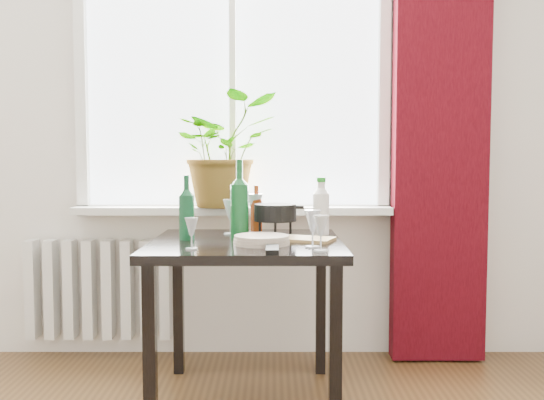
{
  "coord_description": "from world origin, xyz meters",
  "views": [
    {
      "loc": [
        0.22,
        -1.15,
        1.11
      ],
      "look_at": [
        0.22,
        1.55,
        0.92
      ],
      "focal_mm": 40.0,
      "sensor_mm": 36.0,
      "label": 1
    }
  ],
  "objects_px": {
    "wineglass_far_right": "(321,233)",
    "plate_stack": "(261,240)",
    "bottle_amber": "(256,209)",
    "wineglass_front_left": "(192,233)",
    "potted_plant": "(224,151)",
    "wineglass_back_left": "(231,216)",
    "table": "(246,261)",
    "cutting_board": "(304,239)",
    "wine_bottle_right": "(240,198)",
    "tv_remote": "(272,249)",
    "wineglass_back_center": "(255,212)",
    "fondue_pot": "(275,220)",
    "wineglass_front_right": "(313,228)",
    "radiator": "(99,289)",
    "wine_bottle_left": "(187,207)",
    "cleaning_bottle": "(321,206)"
  },
  "relations": [
    {
      "from": "wineglass_back_left",
      "to": "cutting_board",
      "type": "relative_size",
      "value": 0.67
    },
    {
      "from": "table",
      "to": "wineglass_back_left",
      "type": "distance_m",
      "value": 0.3
    },
    {
      "from": "wineglass_back_left",
      "to": "plate_stack",
      "type": "height_order",
      "value": "wineglass_back_left"
    },
    {
      "from": "fondue_pot",
      "to": "cutting_board",
      "type": "bearing_deg",
      "value": -30.69
    },
    {
      "from": "bottle_amber",
      "to": "plate_stack",
      "type": "height_order",
      "value": "bottle_amber"
    },
    {
      "from": "wineglass_far_right",
      "to": "plate_stack",
      "type": "distance_m",
      "value": 0.31
    },
    {
      "from": "bottle_amber",
      "to": "wineglass_front_left",
      "type": "height_order",
      "value": "bottle_amber"
    },
    {
      "from": "cleaning_bottle",
      "to": "wineglass_far_right",
      "type": "xyz_separation_m",
      "value": [
        -0.04,
        -0.54,
        -0.07
      ]
    },
    {
      "from": "fondue_pot",
      "to": "tv_remote",
      "type": "xyz_separation_m",
      "value": [
        -0.01,
        -0.45,
        -0.07
      ]
    },
    {
      "from": "potted_plant",
      "to": "wine_bottle_right",
      "type": "height_order",
      "value": "potted_plant"
    },
    {
      "from": "wine_bottle_right",
      "to": "cutting_board",
      "type": "height_order",
      "value": "wine_bottle_right"
    },
    {
      "from": "cutting_board",
      "to": "potted_plant",
      "type": "bearing_deg",
      "value": 125.48
    },
    {
      "from": "bottle_amber",
      "to": "wineglass_front_right",
      "type": "height_order",
      "value": "bottle_amber"
    },
    {
      "from": "table",
      "to": "wine_bottle_left",
      "type": "xyz_separation_m",
      "value": [
        -0.27,
        0.03,
        0.24
      ]
    },
    {
      "from": "wineglass_front_left",
      "to": "plate_stack",
      "type": "bearing_deg",
      "value": 26.75
    },
    {
      "from": "plate_stack",
      "to": "tv_remote",
      "type": "xyz_separation_m",
      "value": [
        0.05,
        -0.2,
        -0.01
      ]
    },
    {
      "from": "wine_bottle_left",
      "to": "wineglass_front_right",
      "type": "height_order",
      "value": "wine_bottle_left"
    },
    {
      "from": "radiator",
      "to": "wineglass_far_right",
      "type": "bearing_deg",
      "value": -39.29
    },
    {
      "from": "wineglass_far_right",
      "to": "cutting_board",
      "type": "height_order",
      "value": "wineglass_far_right"
    },
    {
      "from": "table",
      "to": "bottle_amber",
      "type": "distance_m",
      "value": 0.36
    },
    {
      "from": "wine_bottle_left",
      "to": "bottle_amber",
      "type": "distance_m",
      "value": 0.41
    },
    {
      "from": "tv_remote",
      "to": "cutting_board",
      "type": "relative_size",
      "value": 0.67
    },
    {
      "from": "wineglass_front_left",
      "to": "tv_remote",
      "type": "xyz_separation_m",
      "value": [
        0.33,
        -0.05,
        -0.06
      ]
    },
    {
      "from": "cleaning_bottle",
      "to": "tv_remote",
      "type": "distance_m",
      "value": 0.6
    },
    {
      "from": "plate_stack",
      "to": "potted_plant",
      "type": "bearing_deg",
      "value": 107.33
    },
    {
      "from": "wineglass_back_center",
      "to": "plate_stack",
      "type": "relative_size",
      "value": 0.82
    },
    {
      "from": "fondue_pot",
      "to": "cutting_board",
      "type": "distance_m",
      "value": 0.2
    },
    {
      "from": "wine_bottle_right",
      "to": "wineglass_back_center",
      "type": "distance_m",
      "value": 0.23
    },
    {
      "from": "wine_bottle_right",
      "to": "tv_remote",
      "type": "bearing_deg",
      "value": -69.99
    },
    {
      "from": "potted_plant",
      "to": "plate_stack",
      "type": "xyz_separation_m",
      "value": [
        0.21,
        -0.68,
        -0.39
      ]
    },
    {
      "from": "wineglass_back_center",
      "to": "tv_remote",
      "type": "height_order",
      "value": "wineglass_back_center"
    },
    {
      "from": "wineglass_back_left",
      "to": "cutting_board",
      "type": "distance_m",
      "value": 0.42
    },
    {
      "from": "wineglass_front_left",
      "to": "wineglass_back_center",
      "type": "bearing_deg",
      "value": 66.97
    },
    {
      "from": "wine_bottle_left",
      "to": "fondue_pot",
      "type": "distance_m",
      "value": 0.42
    },
    {
      "from": "radiator",
      "to": "table",
      "type": "distance_m",
      "value": 1.09
    },
    {
      "from": "tv_remote",
      "to": "cutting_board",
      "type": "distance_m",
      "value": 0.35
    },
    {
      "from": "wine_bottle_right",
      "to": "wineglass_back_center",
      "type": "height_order",
      "value": "wine_bottle_right"
    },
    {
      "from": "potted_plant",
      "to": "wine_bottle_right",
      "type": "xyz_separation_m",
      "value": [
        0.11,
        -0.46,
        -0.22
      ]
    },
    {
      "from": "wineglass_front_right",
      "to": "wineglass_back_center",
      "type": "bearing_deg",
      "value": 116.31
    },
    {
      "from": "cleaning_bottle",
      "to": "wineglass_far_right",
      "type": "distance_m",
      "value": 0.54
    },
    {
      "from": "potted_plant",
      "to": "wineglass_back_left",
      "type": "bearing_deg",
      "value": -80.37
    },
    {
      "from": "plate_stack",
      "to": "fondue_pot",
      "type": "bearing_deg",
      "value": 76.74
    },
    {
      "from": "wineglass_back_left",
      "to": "wineglass_front_right",
      "type": "bearing_deg",
      "value": -49.57
    },
    {
      "from": "table",
      "to": "cutting_board",
      "type": "distance_m",
      "value": 0.28
    },
    {
      "from": "wineglass_front_left",
      "to": "wineglass_front_right",
      "type": "bearing_deg",
      "value": 6.13
    },
    {
      "from": "wineglass_far_right",
      "to": "plate_stack",
      "type": "height_order",
      "value": "wineglass_far_right"
    },
    {
      "from": "radiator",
      "to": "tv_remote",
      "type": "distance_m",
      "value": 1.4
    },
    {
      "from": "wineglass_front_left",
      "to": "cleaning_bottle",
      "type": "bearing_deg",
      "value": 40.84
    },
    {
      "from": "potted_plant",
      "to": "wineglass_front_left",
      "type": "relative_size",
      "value": 4.64
    },
    {
      "from": "fondue_pot",
      "to": "radiator",
      "type": "bearing_deg",
      "value": 168.83
    }
  ]
}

